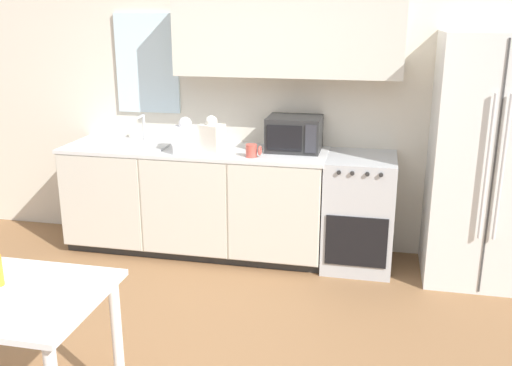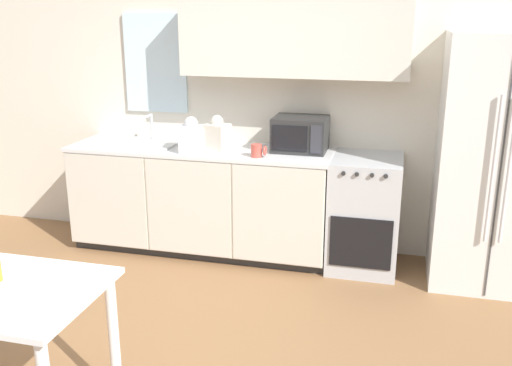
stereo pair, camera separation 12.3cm
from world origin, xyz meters
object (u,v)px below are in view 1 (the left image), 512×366
(refrigerator, at_px, (485,161))
(coffee_mug, at_px, (252,151))
(microwave, at_px, (294,134))
(oven_range, at_px, (359,212))

(refrigerator, relative_size, coffee_mug, 15.36)
(refrigerator, xyz_separation_m, coffee_mug, (-1.78, -0.17, 0.03))
(refrigerator, bearing_deg, microwave, 175.01)
(microwave, bearing_deg, refrigerator, -4.99)
(oven_range, bearing_deg, coffee_mug, -166.56)
(coffee_mug, bearing_deg, refrigerator, 5.59)
(oven_range, xyz_separation_m, refrigerator, (0.93, -0.03, 0.49))
(coffee_mug, bearing_deg, oven_range, 13.44)
(microwave, relative_size, coffee_mug, 3.55)
(oven_range, relative_size, coffee_mug, 7.47)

